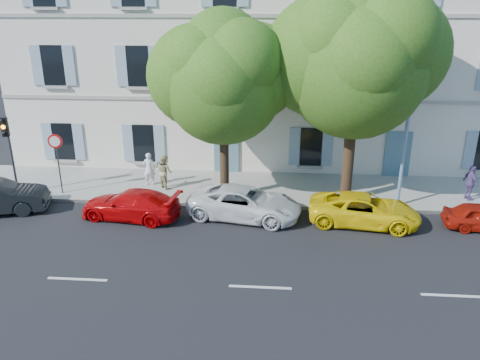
# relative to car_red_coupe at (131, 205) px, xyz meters

# --- Properties ---
(ground) EXTENTS (90.00, 90.00, 0.00)m
(ground) POSITION_rel_car_red_coupe_xyz_m (5.62, -0.82, -0.61)
(ground) COLOR black
(sidewalk) EXTENTS (36.00, 4.50, 0.15)m
(sidewalk) POSITION_rel_car_red_coupe_xyz_m (5.62, 3.63, -0.53)
(sidewalk) COLOR #A09E96
(sidewalk) RESTS_ON ground
(kerb) EXTENTS (36.00, 0.16, 0.16)m
(kerb) POSITION_rel_car_red_coupe_xyz_m (5.62, 1.46, -0.53)
(kerb) COLOR #9E998E
(kerb) RESTS_ON ground
(building) EXTENTS (28.00, 7.00, 12.00)m
(building) POSITION_rel_car_red_coupe_xyz_m (5.62, 9.38, 5.39)
(building) COLOR silver
(building) RESTS_ON ground
(car_red_coupe) EXTENTS (4.41, 2.31, 1.22)m
(car_red_coupe) POSITION_rel_car_red_coupe_xyz_m (0.00, 0.00, 0.00)
(car_red_coupe) COLOR #C00508
(car_red_coupe) RESTS_ON ground
(car_white_coupe) EXTENTS (5.06, 3.02, 1.32)m
(car_white_coupe) POSITION_rel_car_red_coupe_xyz_m (4.77, 0.44, 0.05)
(car_white_coupe) COLOR white
(car_white_coupe) RESTS_ON ground
(car_yellow_supercar) EXTENTS (4.69, 2.61, 1.24)m
(car_yellow_supercar) POSITION_rel_car_red_coupe_xyz_m (9.68, 0.20, 0.01)
(car_yellow_supercar) COLOR yellow
(car_yellow_supercar) RESTS_ON ground
(tree_left) EXTENTS (5.18, 5.18, 8.03)m
(tree_left) POSITION_rel_car_red_coupe_xyz_m (3.72, 2.23, 4.71)
(tree_left) COLOR #3A2819
(tree_left) RESTS_ON sidewalk
(tree_right) EXTENTS (5.98, 5.98, 9.22)m
(tree_right) POSITION_rel_car_red_coupe_xyz_m (9.21, 2.35, 5.45)
(tree_right) COLOR #3A2819
(tree_right) RESTS_ON sidewalk
(traffic_light) EXTENTS (0.33, 0.41, 3.66)m
(traffic_light) POSITION_rel_car_red_coupe_xyz_m (-6.05, 1.87, 2.19)
(traffic_light) COLOR #383A3D
(traffic_light) RESTS_ON sidewalk
(road_sign) EXTENTS (0.66, 0.13, 2.85)m
(road_sign) POSITION_rel_car_red_coupe_xyz_m (-3.99, 2.16, 1.60)
(road_sign) COLOR #383A3D
(road_sign) RESTS_ON sidewalk
(street_lamp) EXTENTS (0.36, 1.58, 7.38)m
(street_lamp) POSITION_rel_car_red_coupe_xyz_m (11.43, 1.75, 3.72)
(street_lamp) COLOR #7293BF
(street_lamp) RESTS_ON sidewalk
(pedestrian_a) EXTENTS (0.62, 0.43, 1.64)m
(pedestrian_a) POSITION_rel_car_red_coupe_xyz_m (-0.13, 3.55, 0.36)
(pedestrian_a) COLOR silver
(pedestrian_a) RESTS_ON sidewalk
(pedestrian_b) EXTENTS (1.00, 1.00, 1.63)m
(pedestrian_b) POSITION_rel_car_red_coupe_xyz_m (0.72, 3.23, 0.36)
(pedestrian_b) COLOR tan
(pedestrian_b) RESTS_ON sidewalk
(pedestrian_c) EXTENTS (0.64, 1.03, 1.63)m
(pedestrian_c) POSITION_rel_car_red_coupe_xyz_m (14.79, 2.79, 0.36)
(pedestrian_c) COLOR #604A89
(pedestrian_c) RESTS_ON sidewalk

